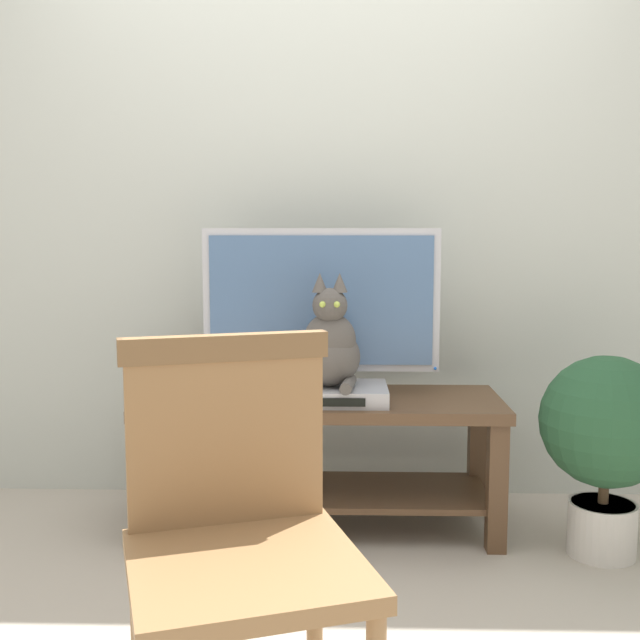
{
  "coord_description": "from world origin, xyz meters",
  "views": [
    {
      "loc": [
        0.08,
        -2.37,
        1.18
      ],
      "look_at": [
        -0.0,
        0.5,
        0.83
      ],
      "focal_mm": 43.22,
      "sensor_mm": 36.0,
      "label": 1
    }
  ],
  "objects_px": {
    "tv": "(321,306)",
    "wooden_chair": "(238,517)",
    "media_box": "(330,394)",
    "potted_plant": "(606,433)",
    "book_stack": "(185,388)",
    "tv_stand": "(320,436)",
    "cat": "(330,345)"
  },
  "relations": [
    {
      "from": "wooden_chair",
      "to": "tv",
      "type": "bearing_deg",
      "value": 84.09
    },
    {
      "from": "tv_stand",
      "to": "media_box",
      "type": "xyz_separation_m",
      "value": [
        0.04,
        -0.07,
        0.19
      ]
    },
    {
      "from": "tv",
      "to": "tv_stand",
      "type": "bearing_deg",
      "value": -90.02
    },
    {
      "from": "wooden_chair",
      "to": "potted_plant",
      "type": "distance_m",
      "value": 1.6
    },
    {
      "from": "media_box",
      "to": "book_stack",
      "type": "relative_size",
      "value": 1.73
    },
    {
      "from": "media_box",
      "to": "cat",
      "type": "xyz_separation_m",
      "value": [
        0.0,
        -0.01,
        0.19
      ]
    },
    {
      "from": "tv",
      "to": "wooden_chair",
      "type": "height_order",
      "value": "tv"
    },
    {
      "from": "tv",
      "to": "book_stack",
      "type": "height_order",
      "value": "tv"
    },
    {
      "from": "media_box",
      "to": "tv",
      "type": "bearing_deg",
      "value": 103.19
    },
    {
      "from": "tv_stand",
      "to": "potted_plant",
      "type": "relative_size",
      "value": 1.91
    },
    {
      "from": "media_box",
      "to": "cat",
      "type": "distance_m",
      "value": 0.19
    },
    {
      "from": "media_box",
      "to": "potted_plant",
      "type": "bearing_deg",
      "value": -9.12
    },
    {
      "from": "tv_stand",
      "to": "cat",
      "type": "xyz_separation_m",
      "value": [
        0.04,
        -0.08,
        0.37
      ]
    },
    {
      "from": "tv_stand",
      "to": "cat",
      "type": "relative_size",
      "value": 3.25
    },
    {
      "from": "wooden_chair",
      "to": "book_stack",
      "type": "xyz_separation_m",
      "value": [
        -0.37,
        1.26,
        0.02
      ]
    },
    {
      "from": "wooden_chair",
      "to": "book_stack",
      "type": "relative_size",
      "value": 3.75
    },
    {
      "from": "cat",
      "to": "potted_plant",
      "type": "height_order",
      "value": "cat"
    },
    {
      "from": "tv",
      "to": "potted_plant",
      "type": "bearing_deg",
      "value": -17.38
    },
    {
      "from": "tv",
      "to": "cat",
      "type": "height_order",
      "value": "tv"
    },
    {
      "from": "tv",
      "to": "media_box",
      "type": "xyz_separation_m",
      "value": [
        0.04,
        -0.16,
        -0.31
      ]
    },
    {
      "from": "tv",
      "to": "wooden_chair",
      "type": "bearing_deg",
      "value": -95.91
    },
    {
      "from": "book_stack",
      "to": "wooden_chair",
      "type": "bearing_deg",
      "value": -73.56
    },
    {
      "from": "tv",
      "to": "media_box",
      "type": "relative_size",
      "value": 2.15
    },
    {
      "from": "cat",
      "to": "potted_plant",
      "type": "relative_size",
      "value": 0.59
    },
    {
      "from": "book_stack",
      "to": "tv",
      "type": "bearing_deg",
      "value": 15.65
    },
    {
      "from": "tv_stand",
      "to": "wooden_chair",
      "type": "xyz_separation_m",
      "value": [
        -0.15,
        -1.31,
        0.18
      ]
    },
    {
      "from": "tv_stand",
      "to": "tv",
      "type": "distance_m",
      "value": 0.51
    },
    {
      "from": "wooden_chair",
      "to": "book_stack",
      "type": "height_order",
      "value": "wooden_chair"
    },
    {
      "from": "media_box",
      "to": "wooden_chair",
      "type": "relative_size",
      "value": 0.46
    },
    {
      "from": "tv_stand",
      "to": "potted_plant",
      "type": "height_order",
      "value": "potted_plant"
    },
    {
      "from": "tv",
      "to": "media_box",
      "type": "height_order",
      "value": "tv"
    },
    {
      "from": "tv_stand",
      "to": "tv",
      "type": "xyz_separation_m",
      "value": [
        0.0,
        0.09,
        0.5
      ]
    }
  ]
}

